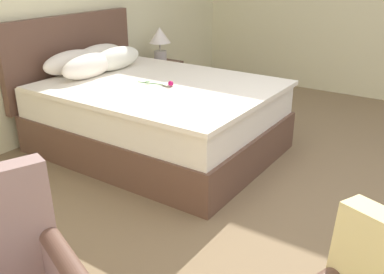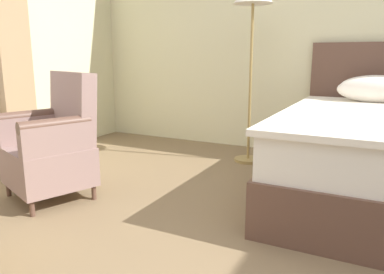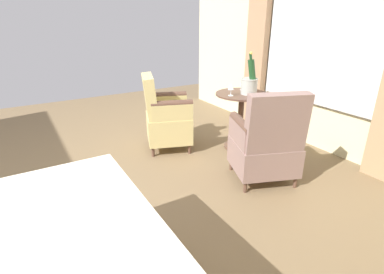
# 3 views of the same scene
# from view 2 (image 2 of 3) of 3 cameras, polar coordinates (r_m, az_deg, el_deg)

# --- Properties ---
(wall_headboard_side) EXTENTS (6.58, 0.12, 3.10)m
(wall_headboard_side) POSITION_cam_2_polar(r_m,az_deg,el_deg) (4.32, 25.91, 17.39)
(wall_headboard_side) COLOR beige
(wall_headboard_side) RESTS_ON ground
(floor_lamp_brass) EXTENTS (0.39, 0.39, 1.77)m
(floor_lamp_brass) POSITION_cam_2_polar(r_m,az_deg,el_deg) (3.84, 9.25, 18.74)
(floor_lamp_brass) COLOR olive
(floor_lamp_brass) RESTS_ON ground
(armchair_by_window) EXTENTS (0.75, 0.74, 0.96)m
(armchair_by_window) POSITION_cam_2_polar(r_m,az_deg,el_deg) (3.04, -20.37, -1.27)
(armchair_by_window) COLOR brown
(armchair_by_window) RESTS_ON ground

